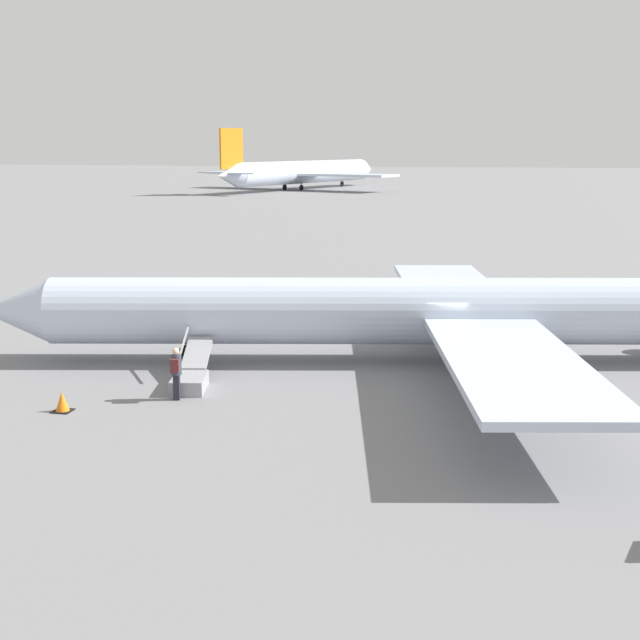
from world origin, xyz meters
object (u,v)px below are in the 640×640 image
airplane_main (462,311)px  boarding_stairs (191,377)px  airplane_far_center (302,172)px  passenger (176,370)px

airplane_main → boarding_stairs: (8.84, 5.79, -1.62)m
airplane_main → airplane_far_center: 133.12m
airplane_main → passenger: 11.47m
boarding_stairs → passenger: (-0.09, 1.57, 0.63)m
airplane_main → passenger: size_ratio=20.33×
airplane_far_center → boarding_stairs: 136.60m
airplane_far_center → passenger: airplane_far_center is taller
passenger → airplane_main: bearing=-62.0°
airplane_main → airplane_far_center: (37.24, -127.80, 1.23)m
airplane_main → boarding_stairs: 10.69m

